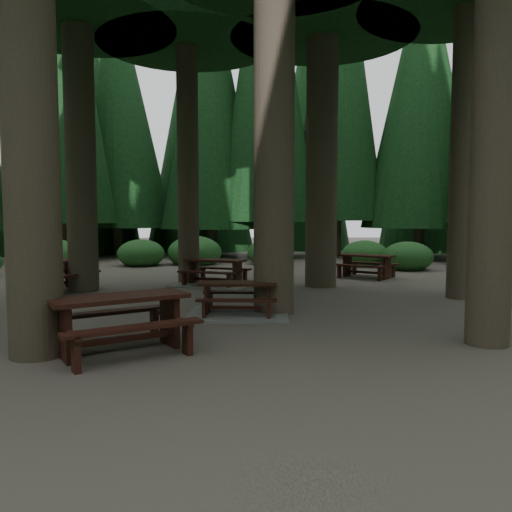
{
  "coord_description": "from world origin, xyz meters",
  "views": [
    {
      "loc": [
        0.18,
        -10.13,
        1.99
      ],
      "look_at": [
        0.46,
        1.39,
        1.1
      ],
      "focal_mm": 35.0,
      "sensor_mm": 36.0,
      "label": 1
    }
  ],
  "objects_px": {
    "picnic_table_c": "(215,277)",
    "picnic_table_d": "(367,262)",
    "picnic_table_a": "(238,305)",
    "picnic_table_b": "(55,271)",
    "picnic_table_e": "(120,315)"
  },
  "relations": [
    {
      "from": "picnic_table_c",
      "to": "picnic_table_e",
      "type": "distance_m",
      "value": 7.4
    },
    {
      "from": "picnic_table_a",
      "to": "picnic_table_d",
      "type": "height_order",
      "value": "picnic_table_d"
    },
    {
      "from": "picnic_table_c",
      "to": "picnic_table_a",
      "type": "bearing_deg",
      "value": -58.68
    },
    {
      "from": "picnic_table_a",
      "to": "picnic_table_b",
      "type": "bearing_deg",
      "value": 148.48
    },
    {
      "from": "picnic_table_a",
      "to": "picnic_table_c",
      "type": "bearing_deg",
      "value": 102.4
    },
    {
      "from": "picnic_table_c",
      "to": "picnic_table_d",
      "type": "distance_m",
      "value": 5.23
    },
    {
      "from": "picnic_table_b",
      "to": "picnic_table_e",
      "type": "relative_size",
      "value": 0.92
    },
    {
      "from": "picnic_table_a",
      "to": "picnic_table_d",
      "type": "relative_size",
      "value": 0.93
    },
    {
      "from": "picnic_table_b",
      "to": "picnic_table_e",
      "type": "height_order",
      "value": "picnic_table_e"
    },
    {
      "from": "picnic_table_a",
      "to": "picnic_table_c",
      "type": "distance_m",
      "value": 4.62
    },
    {
      "from": "picnic_table_b",
      "to": "picnic_table_c",
      "type": "xyz_separation_m",
      "value": [
        4.25,
        1.1,
        -0.29
      ]
    },
    {
      "from": "picnic_table_c",
      "to": "picnic_table_e",
      "type": "bearing_deg",
      "value": -75.41
    },
    {
      "from": "picnic_table_c",
      "to": "picnic_table_e",
      "type": "xyz_separation_m",
      "value": [
        -0.98,
        -7.33,
        0.31
      ]
    },
    {
      "from": "picnic_table_e",
      "to": "picnic_table_b",
      "type": "bearing_deg",
      "value": 86.29
    },
    {
      "from": "picnic_table_b",
      "to": "picnic_table_d",
      "type": "bearing_deg",
      "value": -53.13
    }
  ]
}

